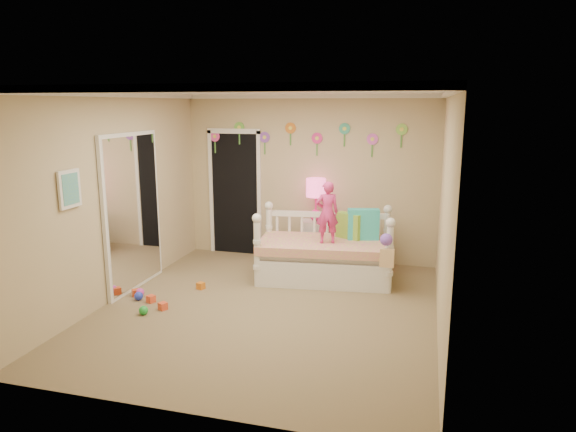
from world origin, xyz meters
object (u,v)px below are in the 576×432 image
(daybed, at_px, (325,244))
(table_lamp, at_px, (316,193))
(child, at_px, (327,212))
(nightstand, at_px, (315,242))

(daybed, height_order, table_lamp, table_lamp)
(daybed, height_order, child, child)
(daybed, distance_m, child, 0.50)
(child, height_order, table_lamp, child)
(daybed, relative_size, nightstand, 2.77)
(child, relative_size, table_lamp, 1.30)
(daybed, bearing_deg, nightstand, 105.12)
(child, relative_size, nightstand, 1.28)
(child, bearing_deg, nightstand, -88.22)
(daybed, bearing_deg, table_lamp, 105.12)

